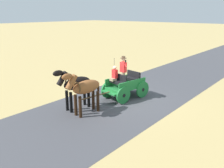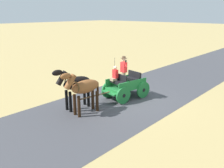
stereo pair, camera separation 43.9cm
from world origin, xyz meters
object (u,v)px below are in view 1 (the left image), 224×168
horse_off_side (76,84)px  horse_near_side (85,88)px  horse_drawn_carriage (124,84)px  traffic_cone (129,76)px

horse_off_side → horse_near_side: bearing=171.3°
horse_drawn_carriage → horse_near_side: size_ratio=2.04×
traffic_cone → horse_drawn_carriage: bearing=122.1°
horse_drawn_carriage → horse_near_side: 3.10m
horse_near_side → traffic_cone: (2.14, -6.57, -1.07)m
horse_near_side → traffic_cone: bearing=-71.9°
horse_drawn_carriage → horse_off_side: 3.10m
horse_off_side → traffic_cone: (1.35, -6.45, -1.07)m
horse_drawn_carriage → horse_near_side: horse_drawn_carriage is taller
horse_near_side → traffic_cone: horse_near_side is taller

